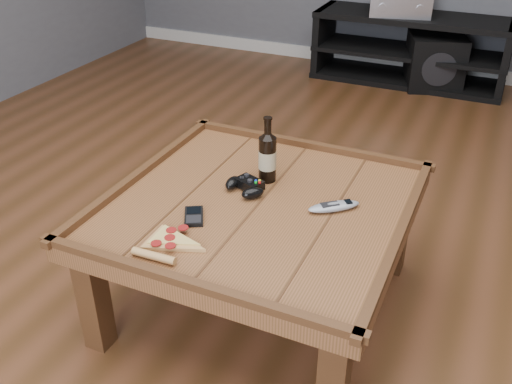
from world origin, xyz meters
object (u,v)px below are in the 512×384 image
at_px(coffee_table, 259,217).
at_px(remote_control, 334,206).
at_px(beer_bottle, 267,156).
at_px(smartphone, 194,216).
at_px(media_console, 410,50).
at_px(pizza_slice, 168,243).
at_px(game_controller, 245,186).
at_px(subwoofer, 435,61).
at_px(av_receiver, 400,3).

relative_size(coffee_table, remote_control, 5.81).
relative_size(beer_bottle, smartphone, 1.98).
xyz_separation_m(media_console, pizza_slice, (-0.16, -3.09, 0.21)).
distance_m(media_console, smartphone, 2.94).
distance_m(coffee_table, remote_control, 0.27).
distance_m(coffee_table, game_controller, 0.12).
bearing_deg(remote_control, pizza_slice, -84.44).
relative_size(coffee_table, beer_bottle, 4.13).
xyz_separation_m(game_controller, smartphone, (-0.08, -0.23, -0.01)).
height_order(coffee_table, game_controller, game_controller).
xyz_separation_m(pizza_slice, subwoofer, (0.35, 3.06, -0.27)).
bearing_deg(smartphone, av_receiver, 60.03).
bearing_deg(game_controller, pizza_slice, -80.70).
relative_size(beer_bottle, game_controller, 1.53).
bearing_deg(media_console, av_receiver, -177.20).
bearing_deg(av_receiver, game_controller, -102.40).
distance_m(remote_control, av_receiver, 2.71).
relative_size(pizza_slice, av_receiver, 0.53).
bearing_deg(av_receiver, beer_bottle, -101.55).
xyz_separation_m(media_console, game_controller, (-0.08, -2.70, 0.23)).
xyz_separation_m(remote_control, av_receiver, (-0.36, 2.68, 0.11)).
height_order(beer_bottle, pizza_slice, beer_bottle).
relative_size(game_controller, remote_control, 0.92).
bearing_deg(remote_control, subwoofer, 141.60).
bearing_deg(pizza_slice, subwoofer, 81.44).
relative_size(media_console, av_receiver, 2.85).
distance_m(coffee_table, subwoofer, 2.73).
height_order(beer_bottle, game_controller, beer_bottle).
xyz_separation_m(smartphone, remote_control, (0.41, 0.24, 0.01)).
distance_m(media_console, subwoofer, 0.20).
bearing_deg(subwoofer, remote_control, -107.53).
xyz_separation_m(smartphone, subwoofer, (0.35, 2.89, -0.27)).
distance_m(media_console, pizza_slice, 3.10).
xyz_separation_m(pizza_slice, smartphone, (-0.00, 0.16, -0.00)).
height_order(media_console, pizza_slice, media_console).
bearing_deg(coffee_table, subwoofer, 85.91).
bearing_deg(beer_bottle, smartphone, -109.34).
bearing_deg(av_receiver, subwoofer, -17.83).
bearing_deg(coffee_table, remote_control, 14.69).
bearing_deg(remote_control, smartphone, -98.90).
height_order(smartphone, subwoofer, smartphone).
bearing_deg(beer_bottle, media_console, 89.13).
relative_size(coffee_table, media_console, 0.74).
bearing_deg(beer_bottle, av_receiver, 91.55).
height_order(coffee_table, av_receiver, av_receiver).
xyz_separation_m(game_controller, remote_control, (0.32, 0.01, -0.01)).
height_order(remote_control, av_receiver, av_receiver).
distance_m(smartphone, av_receiver, 2.92).
xyz_separation_m(media_console, smartphone, (-0.16, -2.93, 0.21)).
bearing_deg(subwoofer, pizza_slice, -115.21).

